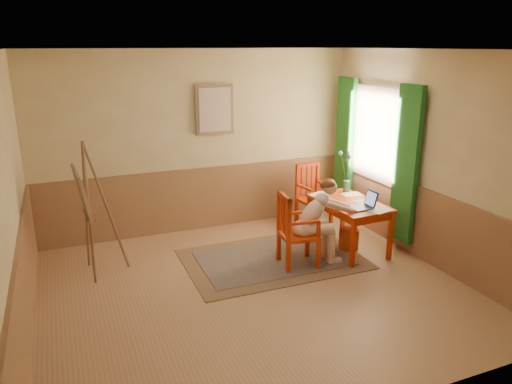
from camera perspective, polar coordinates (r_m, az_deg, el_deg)
name	(u,v)px	position (r m, az deg, el deg)	size (l,w,h in m)	color
room	(254,178)	(5.48, -0.22, 1.66)	(5.04, 4.54, 2.84)	tan
wainscot	(232,229)	(6.48, -2.89, -4.32)	(5.00, 4.50, 1.00)	#986F4D
window	(374,148)	(7.60, 13.71, 5.07)	(0.12, 2.01, 2.20)	white
wall_portrait	(215,110)	(7.51, -4.89, 9.65)	(0.60, 0.05, 0.76)	#907054
rug	(273,259)	(6.76, 2.02, -7.88)	(2.42, 1.62, 0.02)	#8C7251
table	(349,208)	(7.00, 10.86, -1.81)	(0.78, 1.24, 0.72)	red
chair_left	(295,230)	(6.40, 4.60, -4.53)	(0.52, 0.50, 1.01)	red
chair_back	(312,195)	(7.90, 6.67, -0.38)	(0.49, 0.51, 1.02)	red
figure	(318,218)	(6.47, 7.29, -3.06)	(0.89, 0.43, 1.18)	beige
laptop	(363,205)	(6.72, 12.52, -1.50)	(0.39, 0.25, 0.23)	#1E2338
papers	(353,200)	(7.05, 11.40, -0.92)	(0.77, 1.23, 0.00)	white
vase	(346,173)	(7.39, 10.61, 2.22)	(0.20, 0.30, 0.62)	#3F724C
wastebasket	(349,239)	(7.16, 10.86, -5.47)	(0.29, 0.29, 0.31)	#C24821
easel	(85,198)	(6.35, -19.47, -0.62)	(0.60, 0.78, 1.75)	#895D40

